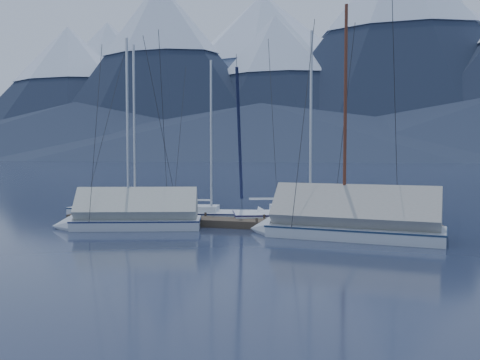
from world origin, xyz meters
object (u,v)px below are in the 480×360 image
Objects in this scene: sailboat_open_left at (144,214)px; sailboat_covered_near at (340,224)px; person at (303,202)px; sailboat_open_mid at (221,217)px; sailboat_open_right at (321,218)px; sailboat_covered_far at (126,218)px.

sailboat_covered_near is (10.73, -3.39, 0.34)m from sailboat_open_left.
person is at bearing -10.12° from sailboat_open_left.
sailboat_open_left is 5.67× the size of person.
sailboat_open_right reaches higher than sailboat_open_mid.
sailboat_covered_near reaches higher than sailboat_covered_far.
sailboat_open_mid is at bearing -171.26° from sailboat_open_right.
sailboat_open_right is at bearing 8.74° from sailboat_open_mid.
sailboat_covered_near reaches higher than sailboat_open_left.
sailboat_open_mid is at bearing 3.95° from sailboat_open_left.
sailboat_open_left is at bearing 162.49° from sailboat_covered_near.
sailboat_open_left is at bearing 105.41° from sailboat_covered_far.
sailboat_covered_far reaches higher than person.
sailboat_open_mid reaches higher than person.
sailboat_covered_near is (1.37, -4.46, 0.34)m from sailboat_open_right.
sailboat_open_left is 9.10m from person.
person is (-0.46, -2.67, 1.05)m from sailboat_open_right.
sailboat_open_mid is at bearing 150.36° from sailboat_covered_near.
sailboat_covered_near is 1.10× the size of sailboat_covered_far.
sailboat_covered_near is at bearing -72.91° from sailboat_open_right.
sailboat_covered_far is 5.32× the size of person.
sailboat_open_right reaches higher than sailboat_covered_far.
sailboat_covered_near is 2.66m from person.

